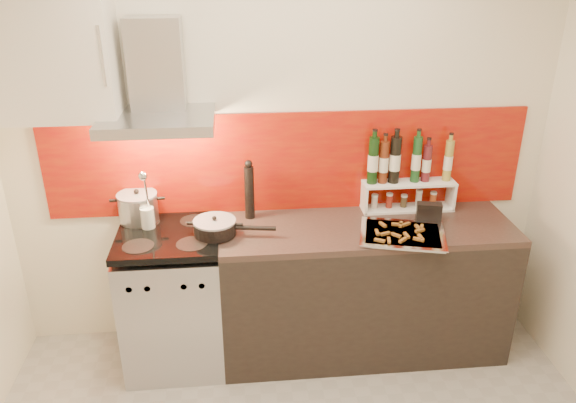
{
  "coord_description": "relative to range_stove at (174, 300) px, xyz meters",
  "views": [
    {
      "loc": [
        -0.28,
        -1.89,
        2.44
      ],
      "look_at": [
        0.0,
        0.95,
        1.15
      ],
      "focal_mm": 35.0,
      "sensor_mm": 36.0,
      "label": 1
    }
  ],
  "objects": [
    {
      "name": "back_wall",
      "position": [
        0.7,
        0.3,
        0.86
      ],
      "size": [
        3.4,
        0.02,
        2.6
      ],
      "primitive_type": "cube",
      "color": "silver",
      "rests_on": "ground"
    },
    {
      "name": "backsplash",
      "position": [
        0.75,
        0.29,
        0.78
      ],
      "size": [
        3.0,
        0.02,
        0.64
      ],
      "primitive_type": "cube",
      "color": "#940808",
      "rests_on": "back_wall"
    },
    {
      "name": "range_stove",
      "position": [
        0.0,
        0.0,
        0.0
      ],
      "size": [
        0.6,
        0.6,
        0.91
      ],
      "color": "#B7B7BA",
      "rests_on": "ground"
    },
    {
      "name": "counter",
      "position": [
        1.2,
        0.0,
        0.01
      ],
      "size": [
        1.8,
        0.6,
        0.9
      ],
      "color": "black",
      "rests_on": "ground"
    },
    {
      "name": "range_hood",
      "position": [
        0.0,
        0.14,
        1.3
      ],
      "size": [
        0.62,
        0.5,
        0.61
      ],
      "color": "#B7B7BA",
      "rests_on": "back_wall"
    },
    {
      "name": "upper_cabinet",
      "position": [
        -0.55,
        0.13,
        1.51
      ],
      "size": [
        0.7,
        0.35,
        0.72
      ],
      "primitive_type": "cube",
      "color": "silver",
      "rests_on": "back_wall"
    },
    {
      "name": "stock_pot",
      "position": [
        -0.19,
        0.19,
        0.56
      ],
      "size": [
        0.24,
        0.24,
        0.21
      ],
      "color": "#B7B7BA",
      "rests_on": "range_stove"
    },
    {
      "name": "saute_pan",
      "position": [
        0.29,
        -0.04,
        0.51
      ],
      "size": [
        0.48,
        0.25,
        0.12
      ],
      "color": "black",
      "rests_on": "range_stove"
    },
    {
      "name": "utensil_jar",
      "position": [
        -0.12,
        0.08,
        0.58
      ],
      "size": [
        0.08,
        0.12,
        0.39
      ],
      "color": "silver",
      "rests_on": "range_stove"
    },
    {
      "name": "pepper_mill",
      "position": [
        0.49,
        0.19,
        0.64
      ],
      "size": [
        0.06,
        0.06,
        0.38
      ],
      "color": "black",
      "rests_on": "counter"
    },
    {
      "name": "step_shelf",
      "position": [
        1.48,
        0.22,
        0.69
      ],
      "size": [
        0.59,
        0.16,
        0.49
      ],
      "color": "white",
      "rests_on": "counter"
    },
    {
      "name": "caddy_box",
      "position": [
        1.59,
        0.02,
        0.52
      ],
      "size": [
        0.16,
        0.1,
        0.13
      ],
      "primitive_type": "cube",
      "rotation": [
        0.0,
        0.0,
        -0.23
      ],
      "color": "black",
      "rests_on": "counter"
    },
    {
      "name": "baking_tray",
      "position": [
        1.37,
        -0.16,
        0.47
      ],
      "size": [
        0.56,
        0.48,
        0.03
      ],
      "color": "silver",
      "rests_on": "counter"
    }
  ]
}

